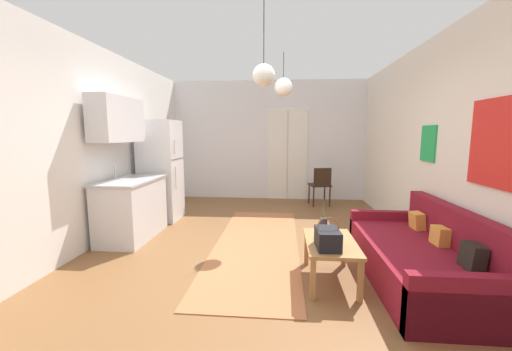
{
  "coord_description": "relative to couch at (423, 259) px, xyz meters",
  "views": [
    {
      "loc": [
        0.36,
        -3.48,
        1.56
      ],
      "look_at": [
        -0.06,
        1.27,
        0.91
      ],
      "focal_mm": 21.51,
      "sensor_mm": 36.0,
      "label": 1
    }
  ],
  "objects": [
    {
      "name": "ground_plane",
      "position": [
        -1.85,
        0.26,
        -0.3
      ],
      "size": [
        5.11,
        8.3,
        0.1
      ],
      "primitive_type": "cube",
      "color": "brown"
    },
    {
      "name": "refrigerator",
      "position": [
        -3.7,
        2.12,
        0.65
      ],
      "size": [
        0.67,
        0.66,
        1.8
      ],
      "color": "white",
      "rests_on": "ground_plane"
    },
    {
      "name": "bamboo_vase",
      "position": [
        -1.02,
        0.23,
        0.27
      ],
      "size": [
        0.09,
        0.09,
        0.39
      ],
      "color": "#2D2D33",
      "rests_on": "coffee_table"
    },
    {
      "name": "wall_left",
      "position": [
        -4.15,
        0.26,
        1.14
      ],
      "size": [
        0.12,
        7.9,
        2.8
      ],
      "color": "white",
      "rests_on": "ground_plane"
    },
    {
      "name": "coffee_table",
      "position": [
        -0.98,
        -0.06,
        0.12
      ],
      "size": [
        0.52,
        0.88,
        0.44
      ],
      "color": "#A87542",
      "rests_on": "ground_plane"
    },
    {
      "name": "pendant_lamp_far",
      "position": [
        -1.5,
        1.64,
        2.02
      ],
      "size": [
        0.28,
        0.28,
        0.67
      ],
      "color": "black"
    },
    {
      "name": "couch",
      "position": [
        0.0,
        0.0,
        0.0
      ],
      "size": [
        0.93,
        2.0,
        0.8
      ],
      "color": "maroon",
      "rests_on": "ground_plane"
    },
    {
      "name": "wall_back",
      "position": [
        -1.83,
        4.16,
        1.13
      ],
      "size": [
        4.71,
        0.13,
        2.8
      ],
      "color": "silver",
      "rests_on": "ground_plane"
    },
    {
      "name": "handbag",
      "position": [
        -1.04,
        -0.26,
        0.28
      ],
      "size": [
        0.24,
        0.35,
        0.32
      ],
      "color": "black",
      "rests_on": "coffee_table"
    },
    {
      "name": "wall_right",
      "position": [
        0.46,
        0.25,
        1.15
      ],
      "size": [
        0.12,
        7.9,
        2.8
      ],
      "color": "silver",
      "rests_on": "ground_plane"
    },
    {
      "name": "accent_chair",
      "position": [
        -0.67,
        3.43,
        0.23
      ],
      "size": [
        0.49,
        0.48,
        0.84
      ],
      "rotation": [
        0.0,
        0.0,
        3.35
      ],
      "color": "black",
      "rests_on": "ground_plane"
    },
    {
      "name": "area_rug",
      "position": [
        -1.85,
        0.94,
        -0.25
      ],
      "size": [
        1.15,
        3.5,
        0.01
      ],
      "primitive_type": "cube",
      "color": "#B26B42",
      "rests_on": "ground_plane"
    },
    {
      "name": "pendant_lamp_near",
      "position": [
        -1.68,
        -0.18,
        1.87
      ],
      "size": [
        0.21,
        0.21,
        0.78
      ],
      "color": "black"
    },
    {
      "name": "kitchen_counter",
      "position": [
        -3.78,
        1.09,
        0.53
      ],
      "size": [
        0.64,
        1.2,
        2.09
      ],
      "color": "silver",
      "rests_on": "ground_plane"
    }
  ]
}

